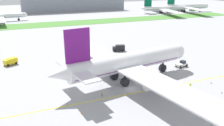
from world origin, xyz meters
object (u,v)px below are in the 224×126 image
service_truck_baggage_loader (10,61)px  parked_airliner_far_outer (186,7)px  traffic_cone_near_nose (211,83)px  ground_crew_wingwalker_starboard (218,121)px  ground_crew_wingwalker_port (190,86)px  traffic_cone_starboard_wing (82,113)px  pushback_tug (182,64)px  ground_crew_marshaller_front (102,93)px  service_truck_fuel_bowser (119,48)px  airliner_foreground (126,62)px  parked_airliner_far_centre (0,16)px  parked_airliner_far_right (163,8)px  traffic_cone_port_wing (222,92)px

service_truck_baggage_loader → parked_airliner_far_outer: 201.53m
traffic_cone_near_nose → ground_crew_wingwalker_starboard: bearing=-131.5°
ground_crew_wingwalker_port → traffic_cone_starboard_wing: 32.23m
pushback_tug → ground_crew_marshaller_front: size_ratio=4.00×
service_truck_baggage_loader → service_truck_fuel_bowser: bearing=1.8°
traffic_cone_starboard_wing → service_truck_baggage_loader: bearing=109.0°
airliner_foreground → parked_airliner_far_centre: airliner_foreground is taller
traffic_cone_near_nose → parked_airliner_far_outer: 189.24m
traffic_cone_near_nose → parked_airliner_far_right: parked_airliner_far_right is taller
parked_airliner_far_outer → traffic_cone_port_wing: bearing=-126.2°
airliner_foreground → traffic_cone_near_nose: 26.27m
ground_crew_wingwalker_port → traffic_cone_port_wing: (6.23, -5.51, -0.74)m
traffic_cone_starboard_wing → service_truck_fuel_bowser: bearing=56.7°
ground_crew_marshaller_front → traffic_cone_starboard_wing: (-7.42, -6.48, -0.69)m
traffic_cone_near_nose → service_truck_fuel_bowser: (-11.24, 42.92, 1.21)m
ground_crew_wingwalker_starboard → traffic_cone_port_wing: ground_crew_wingwalker_starboard is taller
ground_crew_wingwalker_port → service_truck_fuel_bowser: (-2.73, 43.56, 0.48)m
traffic_cone_near_nose → service_truck_fuel_bowser: size_ratio=0.10×
pushback_tug → parked_airliner_far_centre: size_ratio=0.10×
traffic_cone_near_nose → service_truck_baggage_loader: (-55.65, 41.48, 1.12)m
airliner_foreground → traffic_cone_near_nose: size_ratio=129.71×
ground_crew_wingwalker_port → parked_airliner_far_outer: bearing=51.4°
pushback_tug → traffic_cone_port_wing: bearing=-99.6°
ground_crew_wingwalker_port → parked_airliner_far_outer: (121.57, 152.31, 4.57)m
traffic_cone_starboard_wing → ground_crew_marshaller_front: bearing=41.1°
pushback_tug → service_truck_baggage_loader: size_ratio=1.24×
parked_airliner_far_right → parked_airliner_far_outer: parked_airliner_far_outer is taller
ground_crew_wingwalker_port → ground_crew_marshaller_front: 25.32m
ground_crew_wingwalker_port → traffic_cone_near_nose: size_ratio=2.89×
airliner_foreground → traffic_cone_port_wing: 27.74m
service_truck_fuel_bowser → ground_crew_marshaller_front: bearing=-119.9°
traffic_cone_port_wing → airliner_foreground: bearing=139.6°
parked_airliner_far_outer → service_truck_baggage_loader: bearing=-146.9°
airliner_foreground → ground_crew_marshaller_front: bearing=-146.6°
traffic_cone_near_nose → pushback_tug: bearing=84.8°
traffic_cone_port_wing → parked_airliner_far_right: size_ratio=0.01×
ground_crew_wingwalker_starboard → traffic_cone_port_wing: 17.11m
ground_crew_marshaller_front → traffic_cone_starboard_wing: 9.88m
ground_crew_marshaller_front → traffic_cone_near_nose: 33.60m
airliner_foreground → traffic_cone_port_wing: bearing=-40.4°
service_truck_baggage_loader → ground_crew_marshaller_front: bearing=-58.8°
ground_crew_wingwalker_starboard → parked_airliner_far_right: 197.45m
traffic_cone_near_nose → traffic_cone_port_wing: 6.57m
service_truck_baggage_loader → parked_airliner_far_right: parked_airliner_far_right is taller
ground_crew_wingwalker_port → traffic_cone_starboard_wing: size_ratio=2.89×
ground_crew_wingwalker_starboard → service_truck_baggage_loader: service_truck_baggage_loader is taller
pushback_tug → ground_crew_wingwalker_port: size_ratio=3.81×
traffic_cone_port_wing → ground_crew_wingwalker_port: bearing=138.5°
ground_crew_wingwalker_starboard → traffic_cone_near_nose: ground_crew_wingwalker_starboard is taller
airliner_foreground → traffic_cone_starboard_wing: size_ratio=129.71×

